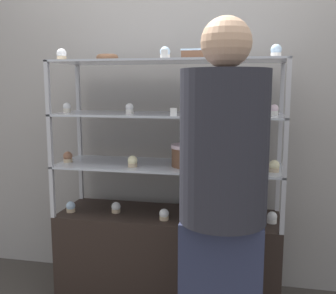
# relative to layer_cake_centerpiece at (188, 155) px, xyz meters

# --- Properties ---
(back_wall) EXTENTS (8.00, 0.05, 2.60)m
(back_wall) POSITION_rel_layer_cake_centerpiece_xyz_m (-0.13, 0.38, 0.35)
(back_wall) COLOR gray
(back_wall) RESTS_ON ground_plane
(display_base) EXTENTS (1.35, 0.43, 0.58)m
(display_base) POSITION_rel_layer_cake_centerpiece_xyz_m (-0.13, 0.02, -0.66)
(display_base) COLOR black
(display_base) RESTS_ON ground_plane
(display_riser_lower) EXTENTS (1.35, 0.43, 0.31)m
(display_riser_lower) POSITION_rel_layer_cake_centerpiece_xyz_m (-0.13, 0.02, -0.09)
(display_riser_lower) COLOR #B7B7BC
(display_riser_lower) RESTS_ON display_base
(display_riser_middle) EXTENTS (1.35, 0.43, 0.31)m
(display_riser_middle) POSITION_rel_layer_cake_centerpiece_xyz_m (-0.13, 0.02, 0.22)
(display_riser_middle) COLOR #B7B7BC
(display_riser_middle) RESTS_ON display_riser_lower
(display_riser_upper) EXTENTS (1.35, 0.43, 0.31)m
(display_riser_upper) POSITION_rel_layer_cake_centerpiece_xyz_m (-0.13, 0.02, 0.53)
(display_riser_upper) COLOR #B7B7BC
(display_riser_upper) RESTS_ON display_riser_middle
(layer_cake_centerpiece) EXTENTS (0.20, 0.20, 0.13)m
(layer_cake_centerpiece) POSITION_rel_layer_cake_centerpiece_xyz_m (0.00, 0.00, 0.00)
(layer_cake_centerpiece) COLOR brown
(layer_cake_centerpiece) RESTS_ON display_riser_lower
(sheet_cake_frosted) EXTENTS (0.23, 0.15, 0.06)m
(sheet_cake_frosted) POSITION_rel_layer_cake_centerpiece_xyz_m (0.08, 0.03, 0.58)
(sheet_cake_frosted) COLOR brown
(sheet_cake_frosted) RESTS_ON display_riser_upper
(cupcake_0) EXTENTS (0.06, 0.06, 0.07)m
(cupcake_0) POSITION_rel_layer_cake_centerpiece_xyz_m (-0.73, -0.06, -0.34)
(cupcake_0) COLOR #CCB28C
(cupcake_0) RESTS_ON display_base
(cupcake_1) EXTENTS (0.06, 0.06, 0.07)m
(cupcake_1) POSITION_rel_layer_cake_centerpiece_xyz_m (-0.45, -0.02, -0.34)
(cupcake_1) COLOR #CCB28C
(cupcake_1) RESTS_ON display_base
(cupcake_2) EXTENTS (0.06, 0.06, 0.07)m
(cupcake_2) POSITION_rel_layer_cake_centerpiece_xyz_m (-0.13, -0.09, -0.34)
(cupcake_2) COLOR #CCB28C
(cupcake_2) RESTS_ON display_base
(cupcake_3) EXTENTS (0.06, 0.06, 0.07)m
(cupcake_3) POSITION_rel_layer_cake_centerpiece_xyz_m (0.19, -0.08, -0.34)
(cupcake_3) COLOR beige
(cupcake_3) RESTS_ON display_base
(cupcake_4) EXTENTS (0.06, 0.06, 0.07)m
(cupcake_4) POSITION_rel_layer_cake_centerpiece_xyz_m (0.49, -0.01, -0.34)
(cupcake_4) COLOR white
(cupcake_4) RESTS_ON display_base
(price_tag_0) EXTENTS (0.04, 0.00, 0.04)m
(price_tag_0) POSITION_rel_layer_cake_centerpiece_xyz_m (0.28, -0.17, -0.35)
(price_tag_0) COLOR white
(price_tag_0) RESTS_ON display_base
(cupcake_5) EXTENTS (0.06, 0.06, 0.07)m
(cupcake_5) POSITION_rel_layer_cake_centerpiece_xyz_m (-0.76, -0.03, -0.03)
(cupcake_5) COLOR #CCB28C
(cupcake_5) RESTS_ON display_riser_lower
(cupcake_6) EXTENTS (0.06, 0.06, 0.07)m
(cupcake_6) POSITION_rel_layer_cake_centerpiece_xyz_m (-0.32, -0.08, -0.03)
(cupcake_6) COLOR #CCB28C
(cupcake_6) RESTS_ON display_riser_lower
(cupcake_7) EXTENTS (0.06, 0.06, 0.07)m
(cupcake_7) POSITION_rel_layer_cake_centerpiece_xyz_m (0.49, -0.05, -0.03)
(cupcake_7) COLOR #CCB28C
(cupcake_7) RESTS_ON display_riser_lower
(price_tag_1) EXTENTS (0.04, 0.00, 0.04)m
(price_tag_1) POSITION_rel_layer_cake_centerpiece_xyz_m (0.32, -0.17, -0.04)
(price_tag_1) COLOR white
(price_tag_1) RESTS_ON display_riser_lower
(cupcake_8) EXTENTS (0.05, 0.05, 0.06)m
(cupcake_8) POSITION_rel_layer_cake_centerpiece_xyz_m (-0.75, -0.02, 0.27)
(cupcake_8) COLOR beige
(cupcake_8) RESTS_ON display_riser_middle
(cupcake_9) EXTENTS (0.05, 0.05, 0.06)m
(cupcake_9) POSITION_rel_layer_cake_centerpiece_xyz_m (-0.34, -0.04, 0.27)
(cupcake_9) COLOR white
(cupcake_9) RESTS_ON display_riser_middle
(cupcake_10) EXTENTS (0.05, 0.05, 0.06)m
(cupcake_10) POSITION_rel_layer_cake_centerpiece_xyz_m (0.07, -0.07, 0.27)
(cupcake_10) COLOR #CCB28C
(cupcake_10) RESTS_ON display_riser_middle
(cupcake_11) EXTENTS (0.05, 0.05, 0.06)m
(cupcake_11) POSITION_rel_layer_cake_centerpiece_xyz_m (0.48, -0.01, 0.27)
(cupcake_11) COLOR white
(cupcake_11) RESTS_ON display_riser_middle
(price_tag_2) EXTENTS (0.04, 0.00, 0.04)m
(price_tag_2) POSITION_rel_layer_cake_centerpiece_xyz_m (-0.05, -0.17, 0.27)
(price_tag_2) COLOR white
(price_tag_2) RESTS_ON display_riser_middle
(cupcake_12) EXTENTS (0.06, 0.06, 0.07)m
(cupcake_12) POSITION_rel_layer_cake_centerpiece_xyz_m (-0.75, -0.07, 0.59)
(cupcake_12) COLOR #CCB28C
(cupcake_12) RESTS_ON display_riser_upper
(cupcake_13) EXTENTS (0.06, 0.06, 0.07)m
(cupcake_13) POSITION_rel_layer_cake_centerpiece_xyz_m (-0.13, -0.06, 0.59)
(cupcake_13) COLOR white
(cupcake_13) RESTS_ON display_riser_upper
(cupcake_14) EXTENTS (0.06, 0.06, 0.07)m
(cupcake_14) POSITION_rel_layer_cake_centerpiece_xyz_m (0.48, -0.06, 0.59)
(cupcake_14) COLOR white
(cupcake_14) RESTS_ON display_riser_upper
(price_tag_3) EXTENTS (0.04, 0.00, 0.04)m
(price_tag_3) POSITION_rel_layer_cake_centerpiece_xyz_m (-0.10, -0.17, 0.58)
(price_tag_3) COLOR white
(price_tag_3) RESTS_ON display_riser_upper
(donut_glazed) EXTENTS (0.13, 0.13, 0.04)m
(donut_glazed) POSITION_rel_layer_cake_centerpiece_xyz_m (-0.50, 0.03, 0.57)
(donut_glazed) COLOR brown
(donut_glazed) RESTS_ON display_riser_upper
(customer_figure) EXTENTS (0.38, 0.38, 1.64)m
(customer_figure) POSITION_rel_layer_cake_centerpiece_xyz_m (0.25, -0.57, -0.07)
(customer_figure) COLOR #282D47
(customer_figure) RESTS_ON ground_plane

